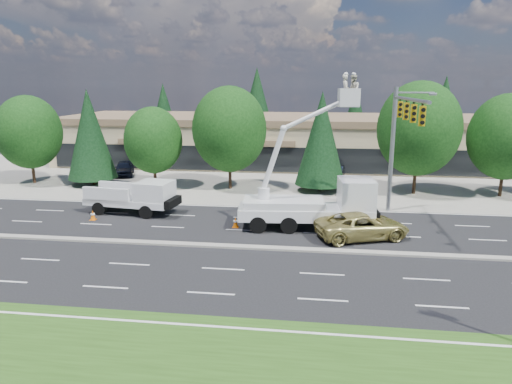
# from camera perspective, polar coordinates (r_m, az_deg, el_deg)

# --- Properties ---
(ground) EXTENTS (140.00, 140.00, 0.00)m
(ground) POSITION_cam_1_polar(r_m,az_deg,el_deg) (26.53, -2.77, -6.93)
(ground) COLOR black
(ground) RESTS_ON ground
(concrete_apron) EXTENTS (140.00, 22.00, 0.01)m
(concrete_apron) POSITION_cam_1_polar(r_m,az_deg,el_deg) (45.65, 1.62, 1.74)
(concrete_apron) COLOR gray
(concrete_apron) RESTS_ON ground
(road_median) EXTENTS (120.00, 0.55, 0.12)m
(road_median) POSITION_cam_1_polar(r_m,az_deg,el_deg) (26.51, -2.77, -6.81)
(road_median) COLOR gray
(road_median) RESTS_ON ground
(strip_mall) EXTENTS (50.40, 15.40, 5.50)m
(strip_mall) POSITION_cam_1_polar(r_m,az_deg,el_deg) (55.01, 2.69, 6.70)
(strip_mall) COLOR #C7B588
(strip_mall) RESTS_ON ground
(tree_front_a) EXTENTS (5.93, 5.93, 8.22)m
(tree_front_a) POSITION_cam_1_polar(r_m,az_deg,el_deg) (47.73, -26.53, 6.70)
(tree_front_a) COLOR #332114
(tree_front_a) RESTS_ON ground
(tree_front_b) EXTENTS (4.46, 4.46, 8.80)m
(tree_front_b) POSITION_cam_1_polar(r_m,az_deg,el_deg) (44.69, -20.06, 6.81)
(tree_front_b) COLOR #332114
(tree_front_b) RESTS_ON ground
(tree_front_c) EXTENTS (5.23, 5.23, 7.25)m
(tree_front_c) POSITION_cam_1_polar(r_m,az_deg,el_deg) (42.34, -12.72, 6.32)
(tree_front_c) COLOR #332114
(tree_front_c) RESTS_ON ground
(tree_front_d) EXTENTS (6.54, 6.54, 9.08)m
(tree_front_d) POSITION_cam_1_polar(r_m,az_deg,el_deg) (40.37, -3.33, 7.82)
(tree_front_d) COLOR #332114
(tree_front_d) RESTS_ON ground
(tree_front_e) EXTENTS (4.37, 4.37, 8.62)m
(tree_front_e) POSITION_cam_1_polar(r_m,az_deg,el_deg) (39.76, 8.16, 6.63)
(tree_front_e) COLOR #332114
(tree_front_e) RESTS_ON ground
(tree_front_f) EXTENTS (6.85, 6.85, 9.50)m
(tree_front_f) POSITION_cam_1_polar(r_m,az_deg,el_deg) (40.57, 19.67, 7.45)
(tree_front_f) COLOR #332114
(tree_front_f) RESTS_ON ground
(tree_front_g) EXTENTS (6.13, 6.13, 8.51)m
(tree_front_g) POSITION_cam_1_polar(r_m,az_deg,el_deg) (42.65, 28.88, 6.04)
(tree_front_g) COLOR #332114
(tree_front_g) RESTS_ON ground
(tree_back_a) EXTENTS (4.72, 4.72, 9.31)m
(tree_back_a) POSITION_cam_1_polar(r_m,az_deg,el_deg) (70.30, -11.44, 9.67)
(tree_back_a) COLOR #332114
(tree_back_a) RESTS_ON ground
(tree_back_b) EXTENTS (5.84, 5.84, 11.51)m
(tree_back_b) POSITION_cam_1_polar(r_m,az_deg,el_deg) (67.09, 0.12, 10.78)
(tree_back_b) COLOR #332114
(tree_back_b) RESTS_ON ground
(tree_back_c) EXTENTS (4.57, 4.57, 9.00)m
(tree_back_c) POSITION_cam_1_polar(r_m,az_deg,el_deg) (66.86, 12.27, 9.32)
(tree_back_c) COLOR #332114
(tree_back_c) RESTS_ON ground
(tree_back_d) EXTENTS (5.25, 5.25, 10.34)m
(tree_back_d) POSITION_cam_1_polar(r_m,az_deg,el_deg) (68.87, 22.43, 9.34)
(tree_back_d) COLOR #332114
(tree_back_d) RESTS_ON ground
(signal_mast) EXTENTS (2.76, 10.16, 9.00)m
(signal_mast) POSITION_cam_1_polar(r_m,az_deg,el_deg) (32.18, 17.45, 7.16)
(signal_mast) COLOR gray
(signal_mast) RESTS_ON ground
(utility_pickup) EXTENTS (6.59, 3.09, 2.44)m
(utility_pickup) POSITION_cam_1_polar(r_m,az_deg,el_deg) (34.17, -14.78, -0.96)
(utility_pickup) COLOR silver
(utility_pickup) RESTS_ON ground
(bucket_truck) EXTENTS (8.80, 3.39, 9.87)m
(bucket_truck) POSITION_cam_1_polar(r_m,az_deg,el_deg) (29.61, 7.81, -0.53)
(bucket_truck) COLOR silver
(bucket_truck) RESTS_ON ground
(traffic_cone_a) EXTENTS (0.40, 0.40, 0.70)m
(traffic_cone_a) POSITION_cam_1_polar(r_m,az_deg,el_deg) (33.56, -19.72, -2.74)
(traffic_cone_a) COLOR orange
(traffic_cone_a) RESTS_ON ground
(traffic_cone_b) EXTENTS (0.40, 0.40, 0.70)m
(traffic_cone_b) POSITION_cam_1_polar(r_m,az_deg,el_deg) (30.01, -2.58, -3.81)
(traffic_cone_b) COLOR orange
(traffic_cone_b) RESTS_ON ground
(traffic_cone_c) EXTENTS (0.40, 0.40, 0.70)m
(traffic_cone_c) POSITION_cam_1_polar(r_m,az_deg,el_deg) (29.47, 0.58, -4.12)
(traffic_cone_c) COLOR orange
(traffic_cone_c) RESTS_ON ground
(traffic_cone_d) EXTENTS (0.40, 0.40, 0.70)m
(traffic_cone_d) POSITION_cam_1_polar(r_m,az_deg,el_deg) (29.60, 13.05, -4.40)
(traffic_cone_d) COLOR orange
(traffic_cone_d) RESTS_ON ground
(minivan) EXTENTS (6.22, 4.35, 1.58)m
(minivan) POSITION_cam_1_polar(r_m,az_deg,el_deg) (28.55, 13.13, -4.13)
(minivan) COLOR tan
(minivan) RESTS_ON ground
(parked_car_west) EXTENTS (3.02, 4.71, 1.49)m
(parked_car_west) POSITION_cam_1_polar(r_m,az_deg,el_deg) (48.91, -16.15, 2.88)
(parked_car_west) COLOR black
(parked_car_west) RESTS_ON ground
(parked_car_east) EXTENTS (2.08, 4.37, 1.38)m
(parked_car_east) POSITION_cam_1_polar(r_m,az_deg,el_deg) (45.23, 9.91, 2.32)
(parked_car_east) COLOR black
(parked_car_east) RESTS_ON ground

